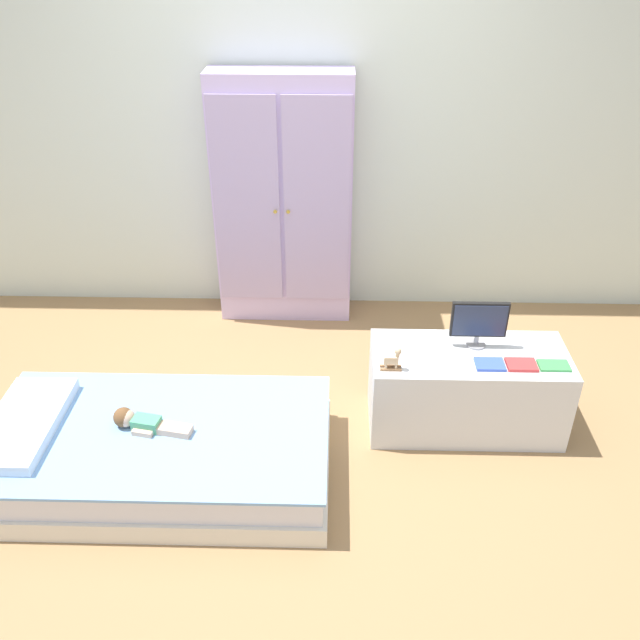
# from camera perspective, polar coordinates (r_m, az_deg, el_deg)

# --- Properties ---
(ground_plane) EXTENTS (10.00, 10.00, 0.02)m
(ground_plane) POSITION_cam_1_polar(r_m,az_deg,el_deg) (3.54, -2.46, -11.11)
(ground_plane) COLOR #99754C
(back_wall) EXTENTS (6.40, 0.05, 2.70)m
(back_wall) POSITION_cam_1_polar(r_m,az_deg,el_deg) (4.29, -1.51, 17.71)
(back_wall) COLOR silver
(back_wall) RESTS_ON ground_plane
(bed) EXTENTS (1.67, 0.91, 0.27)m
(bed) POSITION_cam_1_polar(r_m,az_deg,el_deg) (3.41, -13.62, -10.85)
(bed) COLOR silver
(bed) RESTS_ON ground_plane
(pillow) EXTENTS (0.32, 0.65, 0.06)m
(pillow) POSITION_cam_1_polar(r_m,az_deg,el_deg) (3.52, -24.06, -8.06)
(pillow) COLOR silver
(pillow) RESTS_ON bed
(doll) EXTENTS (0.39, 0.15, 0.10)m
(doll) POSITION_cam_1_polar(r_m,az_deg,el_deg) (3.34, -15.33, -8.34)
(doll) COLOR #4CA375
(doll) RESTS_ON bed
(wardrobe) EXTENTS (0.87, 0.30, 1.61)m
(wardrobe) POSITION_cam_1_polar(r_m,az_deg,el_deg) (4.29, -3.15, 10.04)
(wardrobe) COLOR silver
(wardrobe) RESTS_ON ground_plane
(tv_stand) EXTENTS (1.01, 0.45, 0.46)m
(tv_stand) POSITION_cam_1_polar(r_m,az_deg,el_deg) (3.62, 12.38, -5.82)
(tv_stand) COLOR silver
(tv_stand) RESTS_ON ground_plane
(tv_monitor) EXTENTS (0.29, 0.10, 0.26)m
(tv_monitor) POSITION_cam_1_polar(r_m,az_deg,el_deg) (3.48, 13.47, -0.12)
(tv_monitor) COLOR #99999E
(tv_monitor) RESTS_ON tv_stand
(rocking_horse_toy) EXTENTS (0.11, 0.04, 0.13)m
(rocking_horse_toy) POSITION_cam_1_polar(r_m,az_deg,el_deg) (3.28, 6.28, -3.33)
(rocking_horse_toy) COLOR #8E6642
(rocking_horse_toy) RESTS_ON tv_stand
(book_blue) EXTENTS (0.14, 0.11, 0.02)m
(book_blue) POSITION_cam_1_polar(r_m,az_deg,el_deg) (3.42, 14.33, -3.70)
(book_blue) COLOR blue
(book_blue) RESTS_ON tv_stand
(book_red) EXTENTS (0.15, 0.11, 0.02)m
(book_red) POSITION_cam_1_polar(r_m,az_deg,el_deg) (3.46, 16.86, -3.69)
(book_red) COLOR #CC3838
(book_red) RESTS_ON tv_stand
(book_green) EXTENTS (0.15, 0.09, 0.01)m
(book_green) POSITION_cam_1_polar(r_m,az_deg,el_deg) (3.51, 19.39, -3.70)
(book_green) COLOR #429E51
(book_green) RESTS_ON tv_stand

